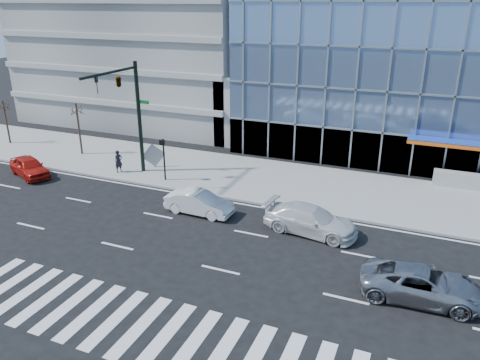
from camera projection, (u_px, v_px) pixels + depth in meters
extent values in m
plane|color=black|center=(251.00, 234.00, 25.88)|extent=(160.00, 160.00, 0.00)
cube|color=gray|center=(293.00, 183.00, 32.73)|extent=(120.00, 8.00, 0.15)
cube|color=gray|center=(170.00, 19.00, 51.78)|extent=(24.00, 24.00, 20.00)
cube|color=gray|center=(262.00, 106.00, 42.41)|extent=(6.00, 8.00, 6.00)
cylinder|color=black|center=(139.00, 118.00, 33.48)|extent=(0.28, 0.28, 8.00)
cylinder|color=black|center=(110.00, 73.00, 29.77)|extent=(0.18, 5.60, 0.18)
imported|color=black|center=(97.00, 86.00, 28.78)|extent=(0.18, 0.22, 1.10)
imported|color=black|center=(118.00, 80.00, 30.67)|extent=(0.48, 2.24, 0.90)
cube|color=#0C591E|center=(143.00, 102.00, 32.89)|extent=(0.90, 0.05, 0.25)
cylinder|color=black|center=(164.00, 160.00, 32.63)|extent=(0.12, 0.12, 3.00)
cube|color=black|center=(162.00, 142.00, 32.03)|extent=(0.30, 0.25, 0.35)
cylinder|color=#332319|center=(79.00, 129.00, 37.98)|extent=(0.16, 0.16, 4.20)
ellipsoid|color=#332319|center=(76.00, 109.00, 37.37)|extent=(1.10, 1.10, 0.90)
cylinder|color=#332319|center=(7.00, 122.00, 40.93)|extent=(0.16, 0.16, 3.80)
ellipsoid|color=#332319|center=(3.00, 105.00, 40.38)|extent=(1.10, 1.10, 0.90)
imported|color=#A1A1A6|center=(422.00, 284.00, 20.05)|extent=(5.29, 2.63, 1.44)
imported|color=silver|center=(311.00, 220.00, 25.77)|extent=(5.44, 2.69, 1.52)
imported|color=silver|center=(199.00, 203.00, 28.11)|extent=(4.24, 1.58, 1.38)
imported|color=#B7160E|center=(29.00, 167.00, 34.03)|extent=(4.52, 3.20, 1.43)
imported|color=black|center=(119.00, 161.00, 34.36)|extent=(0.60, 0.71, 1.65)
cube|color=#989898|center=(154.00, 155.00, 35.41)|extent=(1.60, 0.99, 1.83)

